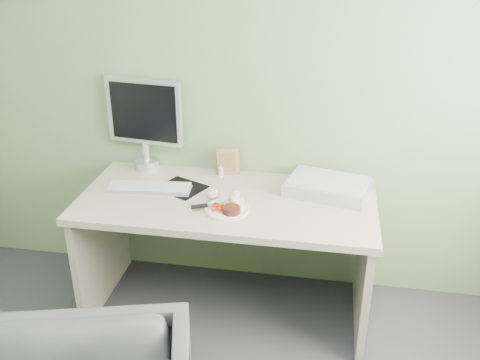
% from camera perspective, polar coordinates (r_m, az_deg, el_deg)
% --- Properties ---
extents(wall_back, '(3.50, 0.00, 3.50)m').
position_cam_1_polar(wall_back, '(3.02, -0.14, 11.80)').
color(wall_back, gray).
rests_on(wall_back, floor).
extents(desk, '(1.60, 0.75, 0.73)m').
position_cam_1_polar(desk, '(2.98, -1.39, -5.11)').
color(desk, beige).
rests_on(desk, floor).
extents(plate, '(0.23, 0.23, 0.01)m').
position_cam_1_polar(plate, '(2.77, -1.35, -3.17)').
color(plate, white).
rests_on(plate, desk).
extents(steak, '(0.11, 0.11, 0.03)m').
position_cam_1_polar(steak, '(2.72, -0.94, -3.19)').
color(steak, black).
rests_on(steak, plate).
extents(potato_pile, '(0.11, 0.08, 0.06)m').
position_cam_1_polar(potato_pile, '(2.79, -0.61, -2.05)').
color(potato_pile, tan).
rests_on(potato_pile, plate).
extents(carrot_heap, '(0.07, 0.07, 0.04)m').
position_cam_1_polar(carrot_heap, '(2.75, -2.37, -2.85)').
color(carrot_heap, '#ED3605').
rests_on(carrot_heap, plate).
extents(steak_knife, '(0.21, 0.12, 0.02)m').
position_cam_1_polar(steak_knife, '(2.77, -3.64, -2.72)').
color(steak_knife, silver).
rests_on(steak_knife, plate).
extents(mousepad, '(0.31, 0.30, 0.00)m').
position_cam_1_polar(mousepad, '(3.02, -6.28, -0.84)').
color(mousepad, black).
rests_on(mousepad, desk).
extents(keyboard, '(0.46, 0.18, 0.02)m').
position_cam_1_polar(keyboard, '(3.02, -9.66, -0.80)').
color(keyboard, white).
rests_on(keyboard, desk).
extents(computer_mouse, '(0.08, 0.12, 0.04)m').
position_cam_1_polar(computer_mouse, '(2.91, -2.91, -1.44)').
color(computer_mouse, white).
rests_on(computer_mouse, desk).
extents(photo_frame, '(0.13, 0.06, 0.17)m').
position_cam_1_polar(photo_frame, '(3.14, -1.29, 1.96)').
color(photo_frame, '#9C6A48').
rests_on(photo_frame, desk).
extents(eyedrop_bottle, '(0.03, 0.03, 0.08)m').
position_cam_1_polar(eyedrop_bottle, '(3.13, -2.05, 0.94)').
color(eyedrop_bottle, white).
rests_on(eyedrop_bottle, desk).
extents(scanner, '(0.50, 0.39, 0.07)m').
position_cam_1_polar(scanner, '(2.98, 9.33, -0.76)').
color(scanner, '#A9AAB0').
rests_on(scanner, desk).
extents(monitor, '(0.46, 0.15, 0.55)m').
position_cam_1_polar(monitor, '(3.19, -10.16, 6.39)').
color(monitor, silver).
rests_on(monitor, desk).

